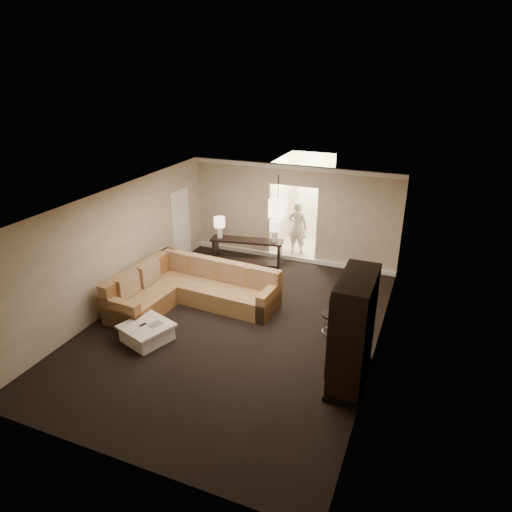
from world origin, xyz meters
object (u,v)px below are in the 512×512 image
at_px(armoire, 352,333).
at_px(person, 298,224).
at_px(coffee_table, 147,332).
at_px(drink_table, 331,320).
at_px(sectional_sofa, 190,290).
at_px(console_table, 247,250).

bearing_deg(armoire, person, 116.25).
xyz_separation_m(coffee_table, drink_table, (3.50, 1.62, 0.19)).
xyz_separation_m(coffee_table, person, (1.45, 5.75, 0.71)).
xyz_separation_m(sectional_sofa, drink_table, (3.43, -0.07, -0.01)).
bearing_deg(coffee_table, person, 75.80).
xyz_separation_m(armoire, drink_table, (-0.66, 1.35, -0.63)).
relative_size(console_table, person, 1.17).
distance_m(armoire, person, 6.11).
relative_size(coffee_table, person, 0.65).
bearing_deg(drink_table, console_table, 138.89).
height_order(console_table, armoire, armoire).
distance_m(sectional_sofa, console_table, 2.63).
height_order(armoire, person, armoire).
xyz_separation_m(sectional_sofa, coffee_table, (-0.07, -1.69, -0.20)).
relative_size(sectional_sofa, armoire, 1.62).
bearing_deg(drink_table, sectional_sofa, 178.89).
height_order(console_table, drink_table, console_table).
xyz_separation_m(sectional_sofa, person, (1.39, 4.06, 0.51)).
bearing_deg(armoire, coffee_table, -176.29).
bearing_deg(console_table, sectional_sofa, -108.65).
bearing_deg(sectional_sofa, coffee_table, -88.30).
relative_size(coffee_table, console_table, 0.56).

